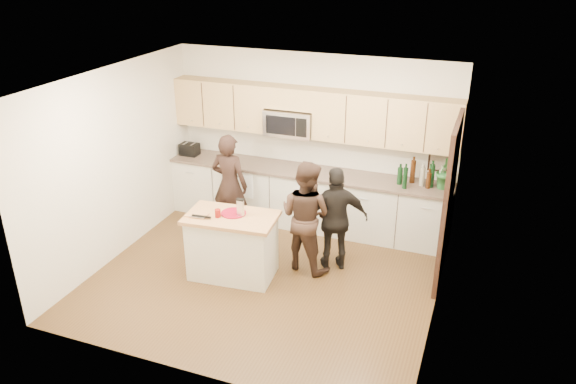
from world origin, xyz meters
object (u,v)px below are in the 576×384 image
at_px(woman_center, 306,216).
at_px(woman_right, 336,219).
at_px(island, 232,246).
at_px(toaster, 190,149).
at_px(woman_left, 230,185).

bearing_deg(woman_center, woman_right, -146.44).
distance_m(island, woman_center, 1.07).
relative_size(toaster, woman_right, 0.20).
height_order(island, woman_right, woman_right).
xyz_separation_m(woman_center, woman_right, (0.39, 0.13, -0.04)).
distance_m(woman_center, woman_right, 0.41).
distance_m(toaster, woman_center, 2.76).
xyz_separation_m(toaster, woman_center, (2.47, -1.22, -0.25)).
height_order(woman_center, woman_right, woman_center).
xyz_separation_m(island, woman_right, (1.24, 0.68, 0.29)).
distance_m(toaster, woman_left, 1.25).
bearing_deg(island, toaster, 127.29).
bearing_deg(woman_right, toaster, -47.09).
height_order(island, woman_left, woman_left).
relative_size(island, woman_right, 0.84).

